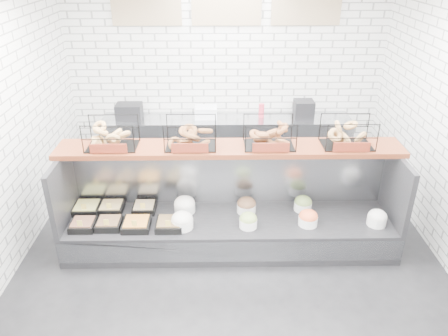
{
  "coord_description": "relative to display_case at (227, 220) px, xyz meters",
  "views": [
    {
      "loc": [
        -0.14,
        -4.19,
        3.37
      ],
      "look_at": [
        -0.07,
        0.45,
        1.01
      ],
      "focal_mm": 35.0,
      "sensor_mm": 36.0,
      "label": 1
    }
  ],
  "objects": [
    {
      "name": "prep_counter",
      "position": [
        0.02,
        2.09,
        0.14
      ],
      "size": [
        4.0,
        0.6,
        1.2
      ],
      "color": "#93969B",
      "rests_on": "ground"
    },
    {
      "name": "ground",
      "position": [
        0.03,
        -0.34,
        -0.33
      ],
      "size": [
        5.5,
        5.5,
        0.0
      ],
      "primitive_type": "plane",
      "color": "black",
      "rests_on": "ground"
    },
    {
      "name": "display_case",
      "position": [
        0.0,
        0.0,
        0.0
      ],
      "size": [
        4.0,
        0.9,
        1.2
      ],
      "color": "black",
      "rests_on": "ground"
    },
    {
      "name": "bagel_shelf",
      "position": [
        0.02,
        0.18,
        1.05
      ],
      "size": [
        4.1,
        0.5,
        0.4
      ],
      "color": "#512011",
      "rests_on": "display_case"
    },
    {
      "name": "room_shell",
      "position": [
        0.03,
        0.26,
        1.73
      ],
      "size": [
        5.02,
        5.51,
        3.01
      ],
      "color": "silver",
      "rests_on": "ground"
    }
  ]
}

